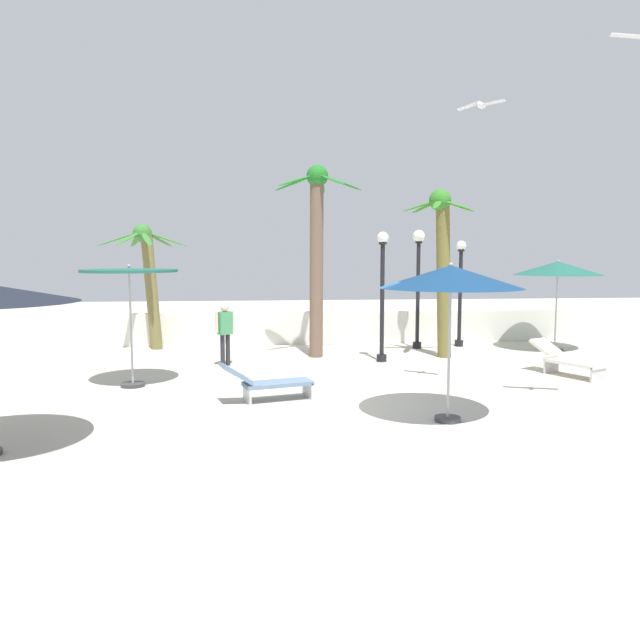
% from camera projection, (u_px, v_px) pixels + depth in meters
% --- Properties ---
extents(ground_plane, '(56.00, 56.00, 0.00)m').
position_uv_depth(ground_plane, '(336.00, 408.00, 11.97)').
color(ground_plane, beige).
extents(boundary_wall, '(25.20, 0.30, 1.08)m').
position_uv_depth(boundary_wall, '(303.00, 328.00, 20.43)').
color(boundary_wall, silver).
rests_on(boundary_wall, ground_plane).
extents(patio_umbrella_0, '(2.11, 2.11, 2.76)m').
position_uv_depth(patio_umbrella_0, '(130.00, 281.00, 13.64)').
color(patio_umbrella_0, '#333338').
rests_on(patio_umbrella_0, ground_plane).
extents(patio_umbrella_2, '(2.67, 2.67, 2.81)m').
position_uv_depth(patio_umbrella_2, '(558.00, 269.00, 18.81)').
color(patio_umbrella_2, '#333338').
rests_on(patio_umbrella_2, ground_plane).
extents(patio_umbrella_3, '(2.52, 2.52, 2.84)m').
position_uv_depth(patio_umbrella_3, '(451.00, 278.00, 10.73)').
color(patio_umbrella_3, '#333338').
rests_on(patio_umbrella_3, ground_plane).
extents(palm_tree_0, '(2.13, 1.96, 4.82)m').
position_uv_depth(palm_tree_0, '(442.00, 255.00, 17.53)').
color(palm_tree_0, brown).
rests_on(palm_tree_0, ground_plane).
extents(palm_tree_1, '(2.72, 2.59, 3.92)m').
position_uv_depth(palm_tree_1, '(148.00, 270.00, 19.11)').
color(palm_tree_1, brown).
rests_on(palm_tree_1, ground_plane).
extents(palm_tree_2, '(2.58, 2.55, 5.50)m').
position_uv_depth(palm_tree_2, '(317.00, 242.00, 17.57)').
color(palm_tree_2, brown).
rests_on(palm_tree_2, ground_plane).
extents(lamp_post_0, '(0.32, 0.32, 3.59)m').
position_uv_depth(lamp_post_0, '(382.00, 289.00, 16.91)').
color(lamp_post_0, black).
rests_on(lamp_post_0, ground_plane).
extents(lamp_post_1, '(0.31, 0.31, 3.41)m').
position_uv_depth(lamp_post_1, '(460.00, 288.00, 19.77)').
color(lamp_post_1, black).
rests_on(lamp_post_1, ground_plane).
extents(lamp_post_2, '(0.38, 0.38, 3.73)m').
position_uv_depth(lamp_post_2, '(418.00, 274.00, 19.30)').
color(lamp_post_2, black).
rests_on(lamp_post_2, ground_plane).
extents(lounge_chair_0, '(1.31, 1.91, 0.82)m').
position_uv_depth(lounge_chair_0, '(566.00, 359.00, 15.11)').
color(lounge_chair_0, '#B7B7BC').
rests_on(lounge_chair_0, ground_plane).
extents(lounge_chair_1, '(1.95, 1.03, 0.83)m').
position_uv_depth(lounge_chair_1, '(267.00, 382.00, 12.46)').
color(lounge_chair_1, '#B7B7BC').
rests_on(lounge_chair_1, ground_plane).
extents(guest_0, '(0.49, 0.39, 1.69)m').
position_uv_depth(guest_0, '(225.00, 328.00, 16.36)').
color(guest_0, '#26262D').
rests_on(guest_0, ground_plane).
extents(seagull_0, '(0.83, 0.72, 0.14)m').
position_uv_depth(seagull_0, '(481.00, 105.00, 12.39)').
color(seagull_0, white).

